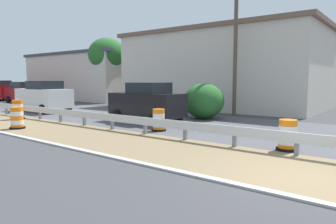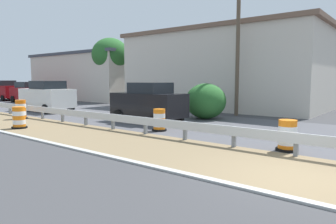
{
  "view_description": "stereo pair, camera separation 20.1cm",
  "coord_description": "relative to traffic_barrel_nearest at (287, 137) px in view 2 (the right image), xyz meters",
  "views": [
    {
      "loc": [
        -7.27,
        -1.71,
        2.25
      ],
      "look_at": [
        2.17,
        5.53,
        1.0
      ],
      "focal_mm": 33.21,
      "sensor_mm": 36.0,
      "label": 1
    },
    {
      "loc": [
        -7.15,
        -1.87,
        2.25
      ],
      "look_at": [
        2.17,
        5.53,
        1.0
      ],
      "focal_mm": 33.21,
      "sensor_mm": 36.0,
      "label": 2
    }
  ],
  "objects": [
    {
      "name": "traffic_barrel_close",
      "position": [
        0.43,
        5.64,
        -0.01
      ],
      "size": [
        0.65,
        0.65,
        0.97
      ],
      "color": "orange",
      "rests_on": "ground"
    },
    {
      "name": "curb_near_edge",
      "position": [
        -4.07,
        -1.19,
        -0.44
      ],
      "size": [
        0.2,
        120.0,
        0.11
      ],
      "primitive_type": "cube",
      "color": "#ADADA8",
      "rests_on": "ground"
    },
    {
      "name": "traffic_barrel_nearest",
      "position": [
        0.0,
        0.0,
        0.0
      ],
      "size": [
        0.7,
        0.7,
        0.99
      ],
      "color": "orange",
      "rests_on": "ground"
    },
    {
      "name": "car_trailing_near_lane",
      "position": [
        5.35,
        26.44,
        0.57
      ],
      "size": [
        2.06,
        4.25,
        2.03
      ],
      "rotation": [
        0.0,
        0.0,
        -1.56
      ],
      "color": "maroon",
      "rests_on": "ground"
    },
    {
      "name": "median_dirt_strip",
      "position": [
        -2.17,
        -1.19,
        -0.44
      ],
      "size": [
        3.6,
        120.0,
        0.01
      ],
      "primitive_type": "cube",
      "color": "#7F6B4C",
      "rests_on": "ground"
    },
    {
      "name": "traffic_barrel_mid",
      "position": [
        -3.05,
        11.2,
        0.01
      ],
      "size": [
        0.69,
        0.69,
        1.0
      ],
      "color": "orange",
      "rests_on": "ground"
    },
    {
      "name": "bush_roadside",
      "position": [
        5.37,
        6.31,
        0.57
      ],
      "size": [
        2.33,
        2.33,
        2.04
      ],
      "primitive_type": "ellipsoid",
      "color": "#286028",
      "rests_on": "ground"
    },
    {
      "name": "car_lead_near_lane",
      "position": [
        1.92,
        17.26,
        0.63
      ],
      "size": [
        2.18,
        4.45,
        2.16
      ],
      "rotation": [
        0.0,
        0.0,
        1.56
      ],
      "color": "silver",
      "rests_on": "ground"
    },
    {
      "name": "roadside_shop_near",
      "position": [
        13.08,
        8.99,
        2.6
      ],
      "size": [
        9.09,
        15.57,
        6.06
      ],
      "color": "beige",
      "rests_on": "ground"
    },
    {
      "name": "utility_pole_near",
      "position": [
        7.92,
        5.63,
        3.89
      ],
      "size": [
        0.24,
        1.8,
        8.36
      ],
      "color": "brown",
      "rests_on": "ground"
    },
    {
      "name": "tree_roadside",
      "position": [
        10.89,
        20.75,
        4.23
      ],
      "size": [
        3.63,
        3.63,
        6.33
      ],
      "color": "#4C3D2D",
      "rests_on": "ground"
    },
    {
      "name": "car_distant_a",
      "position": [
        5.54,
        31.81,
        0.63
      ],
      "size": [
        2.11,
        4.37,
        2.15
      ],
      "rotation": [
        0.0,
        0.0,
        -1.58
      ],
      "color": "maroon",
      "rests_on": "ground"
    },
    {
      "name": "ground_plane",
      "position": [
        -2.77,
        -1.19,
        -0.44
      ],
      "size": [
        160.0,
        160.0,
        0.0
      ],
      "primitive_type": "plane",
      "color": "#3D3D3F"
    },
    {
      "name": "traffic_barrel_far",
      "position": [
        -1.32,
        14.55,
        0.05
      ],
      "size": [
        0.7,
        0.7,
        1.09
      ],
      "color": "orange",
      "rests_on": "ground"
    },
    {
      "name": "car_lead_far_lane",
      "position": [
        2.28,
        7.95,
        0.6
      ],
      "size": [
        2.07,
        4.16,
        2.1
      ],
      "rotation": [
        0.0,
        0.0,
        1.55
      ],
      "color": "black",
      "rests_on": "ground"
    },
    {
      "name": "roadside_shop_far",
      "position": [
        12.62,
        26.55,
        2.16
      ],
      "size": [
        6.44,
        14.83,
        5.19
      ],
      "color": "beige",
      "rests_on": "ground"
    }
  ]
}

